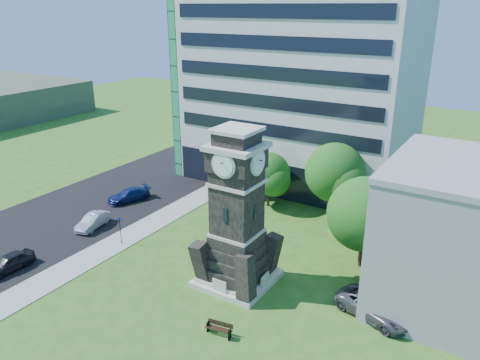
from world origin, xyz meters
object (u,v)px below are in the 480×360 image
Objects in this scene: street_sign at (120,227)px; car_east_lot at (375,307)px; car_street_mid at (93,221)px; park_bench at (219,328)px; car_street_north at (129,195)px; clock_tower at (237,219)px; car_street_south at (9,262)px.

car_east_lot is at bearing -12.55° from street_sign.
car_street_mid reaches higher than park_bench.
clock_tower is at bearing 0.47° from car_street_north.
car_street_south is at bearing -152.99° from clock_tower.
car_street_mid is at bearing 151.82° from street_sign.
car_street_north is 1.79× the size of street_sign.
street_sign is at bearing 61.54° from car_street_south.
car_street_south is 28.55m from car_east_lot.
car_east_lot is at bearing 9.87° from car_street_north.
clock_tower is 2.61× the size of car_street_north.
car_east_lot is (28.95, -6.01, 0.09)m from car_street_north.
park_bench is at bearing -68.19° from clock_tower.
street_sign is at bearing 111.38° from car_east_lot.
car_street_north is 0.85× the size of car_east_lot.
park_bench is at bearing -10.53° from car_street_north.
park_bench is at bearing -37.61° from street_sign.
car_street_mid is 20.22m from park_bench.
park_bench is (-8.04, -7.12, -0.28)m from car_east_lot.
car_street_mid is 0.73× the size of car_east_lot.
car_street_north is at bearing 158.87° from clock_tower.
street_sign reaches higher than car_street_mid.
clock_tower is 3.00× the size of car_street_south.
clock_tower is 12.57m from street_sign.
car_street_south is 19.02m from park_bench.
car_street_north is 24.68m from park_bench.
street_sign is at bearing 149.11° from park_bench.
car_east_lot is (27.18, 0.58, 0.10)m from car_street_mid.
car_street_mid is at bearing -53.39° from car_street_north.
car_street_south is 0.87× the size of car_street_north.
car_east_lot is at bearing -10.67° from car_street_mid.
car_street_north is 10.01m from street_sign.
clock_tower reaches higher than car_street_north.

